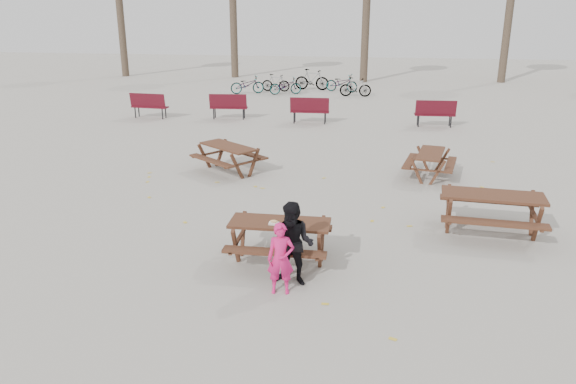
# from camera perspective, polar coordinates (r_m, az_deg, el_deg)

# --- Properties ---
(ground) EXTENTS (80.00, 80.00, 0.00)m
(ground) POSITION_cam_1_polar(r_m,az_deg,el_deg) (10.38, -0.82, -7.00)
(ground) COLOR gray
(ground) RESTS_ON ground
(main_picnic_table) EXTENTS (1.80, 1.45, 0.78)m
(main_picnic_table) POSITION_cam_1_polar(r_m,az_deg,el_deg) (10.14, -0.83, -4.02)
(main_picnic_table) COLOR #3B1F15
(main_picnic_table) RESTS_ON ground
(food_tray) EXTENTS (0.18, 0.11, 0.03)m
(food_tray) POSITION_cam_1_polar(r_m,az_deg,el_deg) (9.95, -1.44, -3.21)
(food_tray) COLOR white
(food_tray) RESTS_ON main_picnic_table
(bread_roll) EXTENTS (0.14, 0.06, 0.05)m
(bread_roll) POSITION_cam_1_polar(r_m,az_deg,el_deg) (9.93, -1.44, -2.99)
(bread_roll) COLOR tan
(bread_roll) RESTS_ON food_tray
(soda_bottle) EXTENTS (0.07, 0.07, 0.17)m
(soda_bottle) POSITION_cam_1_polar(r_m,az_deg,el_deg) (9.86, -0.04, -3.07)
(soda_bottle) COLOR silver
(soda_bottle) RESTS_ON main_picnic_table
(child) EXTENTS (0.47, 0.34, 1.20)m
(child) POSITION_cam_1_polar(r_m,az_deg,el_deg) (9.07, -0.74, -6.79)
(child) COLOR #D71A67
(child) RESTS_ON ground
(adult) EXTENTS (0.77, 0.64, 1.45)m
(adult) POSITION_cam_1_polar(r_m,az_deg,el_deg) (9.29, 0.56, -5.32)
(adult) COLOR black
(adult) RESTS_ON ground
(picnic_table_east) EXTENTS (2.13, 1.78, 0.86)m
(picnic_table_east) POSITION_cam_1_polar(r_m,az_deg,el_deg) (12.10, 19.92, -2.14)
(picnic_table_east) COLOR #3B1F15
(picnic_table_east) RESTS_ON ground
(picnic_table_north) EXTENTS (2.25, 2.19, 0.75)m
(picnic_table_north) POSITION_cam_1_polar(r_m,az_deg,el_deg) (15.66, -6.05, 3.37)
(picnic_table_north) COLOR #3B1F15
(picnic_table_north) RESTS_ON ground
(picnic_table_far) EXTENTS (1.58, 1.82, 0.69)m
(picnic_table_far) POSITION_cam_1_polar(r_m,az_deg,el_deg) (15.59, 14.21, 2.69)
(picnic_table_far) COLOR #3B1F15
(picnic_table_far) RESTS_ON ground
(park_bench_row) EXTENTS (12.86, 0.93, 1.03)m
(park_bench_row) POSITION_cam_1_polar(r_m,az_deg,el_deg) (22.31, -1.03, 8.48)
(park_bench_row) COLOR #59111E
(park_bench_row) RESTS_ON ground
(bicycle_row) EXTENTS (7.23, 2.71, 1.10)m
(bicycle_row) POSITION_cam_1_polar(r_m,az_deg,el_deg) (29.60, 1.47, 10.96)
(bicycle_row) COLOR black
(bicycle_row) RESTS_ON ground
(fallen_leaves) EXTENTS (11.00, 11.00, 0.01)m
(fallen_leaves) POSITION_cam_1_polar(r_m,az_deg,el_deg) (12.61, 3.26, -2.22)
(fallen_leaves) COLOR gold
(fallen_leaves) RESTS_ON ground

